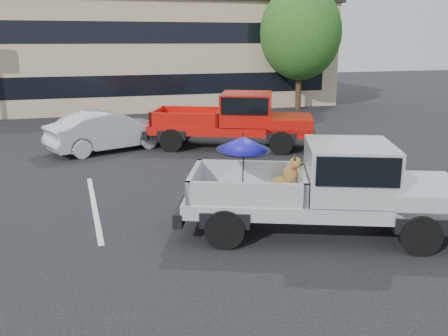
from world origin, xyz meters
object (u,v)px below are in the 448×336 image
Objects in this scene: silver_pickup at (336,184)px; silver_sedan at (109,131)px; tree_back at (208,31)px; red_pickup at (241,118)px; tree_right at (300,33)px.

silver_pickup is 10.11m from silver_sedan.
red_pickup is at bearing -101.65° from tree_back.
silver_pickup reaches higher than red_pickup.
tree_back is 1.18× the size of silver_pickup.
silver_pickup is at bearing -178.80° from silver_sedan.
tree_right is 11.31m from red_pickup.
tree_back is 1.11× the size of red_pickup.
tree_right is at bearing 88.71° from silver_pickup.
tree_back is (-3.00, 8.00, 0.20)m from tree_right.
red_pickup is (0.95, 8.47, 0.04)m from silver_pickup.
tree_right is 1.58× the size of silver_sedan.
red_pickup is (-3.45, -16.75, -3.32)m from tree_back.
tree_back is at bearing 110.56° from tree_right.
red_pickup is (-6.45, -8.75, -3.11)m from tree_right.
silver_sedan is at bearing -167.29° from red_pickup.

